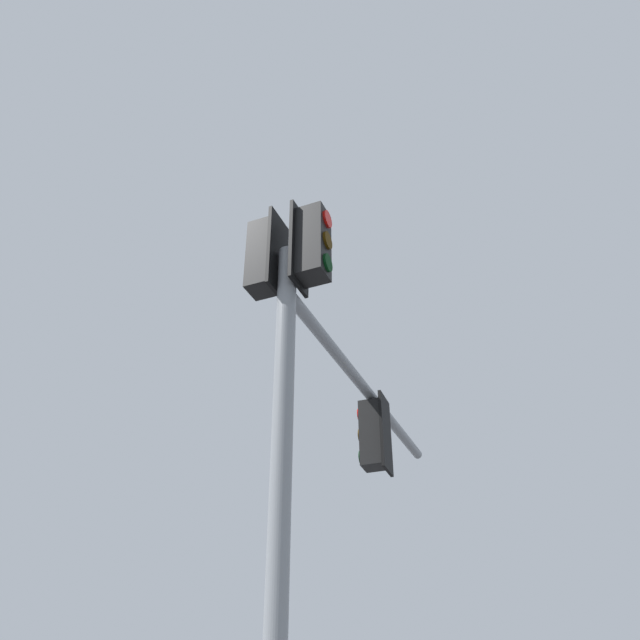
# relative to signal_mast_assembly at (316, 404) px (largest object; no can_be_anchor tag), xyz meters

# --- Properties ---
(signal_mast_assembly) EXTENTS (5.16, 0.97, 6.95)m
(signal_mast_assembly) POSITION_rel_signal_mast_assembly_xyz_m (0.00, 0.00, 0.00)
(signal_mast_assembly) COLOR gray
(signal_mast_assembly) RESTS_ON ground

